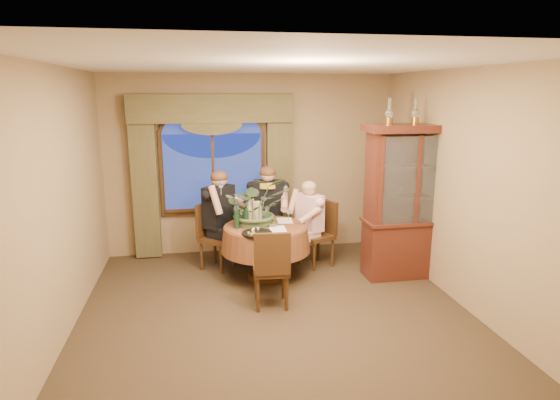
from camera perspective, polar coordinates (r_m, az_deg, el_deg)
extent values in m
plane|color=black|center=(5.49, -0.23, -14.35)|extent=(5.00, 5.00, 0.00)
plane|color=#886F4D|center=(7.43, -3.55, 4.33)|extent=(4.50, 0.00, 4.50)
plane|color=#886F4D|center=(5.81, 22.18, 0.92)|extent=(0.00, 5.00, 5.00)
plane|color=white|center=(4.88, -0.26, 16.29)|extent=(5.00, 5.00, 0.00)
cube|color=#474122|center=(7.35, -16.16, 1.99)|extent=(0.38, 0.14, 2.32)
cube|color=#474122|center=(7.41, -0.11, 2.61)|extent=(0.38, 0.14, 2.32)
cylinder|color=maroon|center=(6.48, -1.75, -6.33)|extent=(1.52, 1.52, 0.75)
cube|color=#3D160F|center=(6.62, 15.54, -0.26)|extent=(1.31, 0.52, 2.11)
cube|color=black|center=(6.91, 4.48, -4.18)|extent=(0.55, 0.55, 0.96)
cube|color=black|center=(7.17, -2.28, -3.51)|extent=(0.45, 0.45, 0.96)
cube|color=black|center=(6.84, -7.63, -4.45)|extent=(0.59, 0.59, 0.96)
cube|color=black|center=(5.63, -1.11, -8.24)|extent=(0.45, 0.45, 0.96)
imported|color=#415A38|center=(6.35, -2.91, 2.13)|extent=(0.86, 0.96, 0.75)
imported|color=#536034|center=(6.33, -1.00, -3.01)|extent=(0.15, 0.15, 0.05)
cylinder|color=black|center=(6.00, -2.82, -4.06)|extent=(0.39, 0.39, 0.02)
cylinder|color=black|center=(6.24, -4.15, -1.92)|extent=(0.07, 0.07, 0.33)
cylinder|color=black|center=(6.22, -5.31, -2.00)|extent=(0.07, 0.07, 0.33)
cylinder|color=tan|center=(6.32, -3.77, -1.73)|extent=(0.07, 0.07, 0.33)
cylinder|color=tan|center=(6.34, -5.32, -1.71)|extent=(0.07, 0.07, 0.33)
cube|color=white|center=(6.20, -0.29, -3.53)|extent=(0.22, 0.31, 0.00)
cube|color=white|center=(6.59, 0.58, -2.52)|extent=(0.24, 0.32, 0.00)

